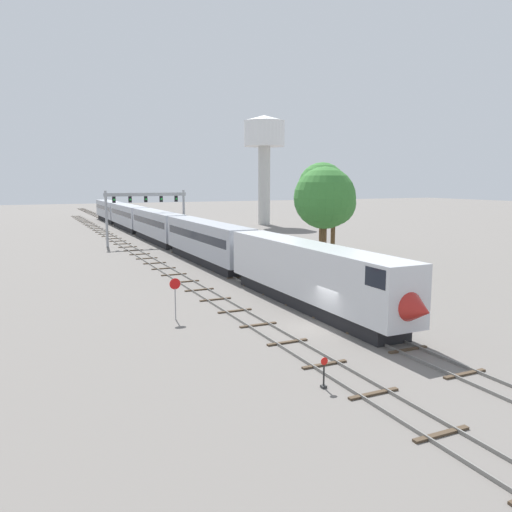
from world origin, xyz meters
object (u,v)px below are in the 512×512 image
at_px(trackside_tree_mid, 334,203).
at_px(trackside_tree_left, 322,187).
at_px(water_tower, 264,141).
at_px(stop_sign, 175,293).
at_px(trackside_tree_right, 325,198).
at_px(switch_stand, 324,377).
at_px(signal_gantry, 146,205).
at_px(passenger_train, 156,225).

bearing_deg(trackside_tree_mid, trackside_tree_left, 116.16).
distance_m(water_tower, trackside_tree_mid, 49.68).
bearing_deg(water_tower, stop_sign, -120.33).
distance_m(trackside_tree_mid, trackside_tree_right, 11.95).
bearing_deg(switch_stand, signal_gantry, 85.07).
relative_size(signal_gantry, trackside_tree_mid, 1.28).
bearing_deg(stop_sign, trackside_tree_mid, 38.12).
xyz_separation_m(stop_sign, trackside_tree_left, (25.65, 22.28, 6.81)).
xyz_separation_m(stop_sign, trackside_tree_right, (19.07, 11.35, 5.79)).
bearing_deg(passenger_train, trackside_tree_left, -55.94).
relative_size(water_tower, trackside_tree_mid, 2.46).
distance_m(switch_stand, stop_sign, 14.46).
relative_size(switch_stand, stop_sign, 0.51).
relative_size(stop_sign, trackside_tree_right, 0.27).
bearing_deg(switch_stand, passenger_train, 83.20).
xyz_separation_m(signal_gantry, water_tower, (31.64, 25.22, 12.01)).
distance_m(stop_sign, trackside_tree_left, 34.65).
xyz_separation_m(water_tower, trackside_tree_left, (-13.74, -45.05, -9.26)).
height_order(signal_gantry, trackside_tree_left, trackside_tree_left).
relative_size(passenger_train, trackside_tree_right, 10.55).
bearing_deg(water_tower, trackside_tree_right, -109.95).
relative_size(passenger_train, stop_sign, 39.80).
bearing_deg(stop_sign, signal_gantry, 79.57).
height_order(trackside_tree_left, trackside_tree_right, trackside_tree_left).
relative_size(passenger_train, water_tower, 4.91).
height_order(passenger_train, water_tower, water_tower).
height_order(water_tower, trackside_tree_mid, water_tower).
xyz_separation_m(passenger_train, switch_stand, (-7.10, -59.53, -2.09)).
distance_m(signal_gantry, switch_stand, 56.68).
height_order(stop_sign, trackside_tree_right, trackside_tree_right).
bearing_deg(stop_sign, water_tower, 59.67).
xyz_separation_m(signal_gantry, trackside_tree_right, (11.32, -30.77, 1.73)).
distance_m(stop_sign, trackside_tree_mid, 33.91).
relative_size(water_tower, trackside_tree_right, 2.15).
distance_m(signal_gantry, trackside_tree_mid, 28.39).
distance_m(passenger_train, trackside_tree_mid, 29.93).
bearing_deg(water_tower, passenger_train, -143.31).
bearing_deg(trackside_tree_left, stop_sign, -139.03).
distance_m(switch_stand, trackside_tree_mid, 42.46).
height_order(signal_gantry, trackside_tree_mid, trackside_tree_mid).
bearing_deg(trackside_tree_right, passenger_train, 104.91).
bearing_deg(trackside_tree_left, trackside_tree_right, -121.03).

